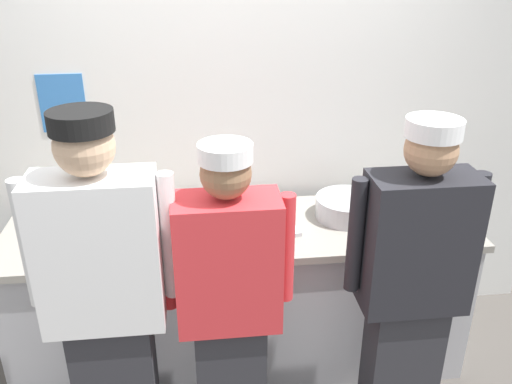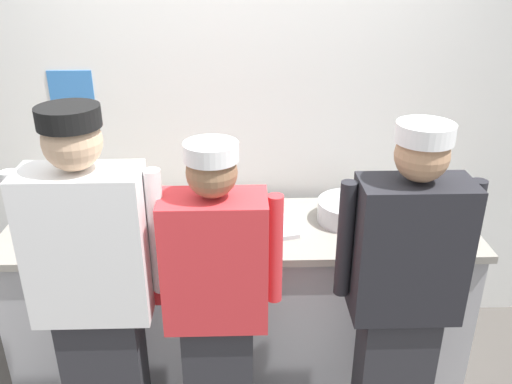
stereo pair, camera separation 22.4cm
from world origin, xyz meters
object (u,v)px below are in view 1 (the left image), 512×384
plate_stack_front (190,230)px  mixing_bowl_steel (348,207)px  ramekin_green_sauce (404,215)px  chef_center (229,304)px  deli_cup (412,194)px  squeeze_bottle_secondary (74,228)px  ramekin_red_sauce (421,231)px  sheet_tray (255,229)px  ramekin_yellow_sauce (78,251)px  chef_near_left (106,299)px  ramekin_orange_sauce (127,240)px  squeeze_bottle_spare (55,233)px  squeeze_bottle_primary (141,215)px  chef_far_right (411,285)px

plate_stack_front → mixing_bowl_steel: size_ratio=0.54×
ramekin_green_sauce → chef_center: bearing=-149.1°
deli_cup → squeeze_bottle_secondary: bearing=-171.4°
chef_center → ramekin_red_sauce: (1.05, 0.43, 0.07)m
sheet_tray → deli_cup: (0.97, 0.25, 0.04)m
chef_center → plate_stack_front: 0.59m
chef_center → deli_cup: bearing=35.5°
plate_stack_front → squeeze_bottle_secondary: bearing=-177.9°
chef_center → squeeze_bottle_secondary: bearing=144.3°
ramekin_green_sauce → ramekin_yellow_sauce: bearing=-173.6°
chef_center → chef_near_left: bearing=-176.8°
chef_near_left → ramekin_red_sauce: chef_near_left is taller
plate_stack_front → deli_cup: 1.35m
chef_near_left → sheet_tray: bearing=40.5°
ramekin_orange_sauce → ramekin_green_sauce: bearing=4.0°
squeeze_bottle_secondary → squeeze_bottle_spare: (-0.09, -0.03, -0.01)m
sheet_tray → ramekin_yellow_sauce: ramekin_yellow_sauce is taller
squeeze_bottle_primary → deli_cup: 1.59m
ramekin_orange_sauce → squeeze_bottle_primary: bearing=67.0°
chef_near_left → mixing_bowl_steel: size_ratio=4.88×
plate_stack_front → squeeze_bottle_secondary: squeeze_bottle_secondary is taller
chef_near_left → chef_far_right: chef_near_left is taller
ramekin_yellow_sauce → sheet_tray: bearing=9.5°
plate_stack_front → ramekin_green_sauce: size_ratio=1.92×
chef_near_left → ramekin_green_sauce: size_ratio=17.42×
chef_near_left → chef_far_right: size_ratio=1.05×
squeeze_bottle_primary → ramekin_red_sauce: squeeze_bottle_primary is taller
chef_near_left → ramekin_orange_sauce: (0.03, 0.54, -0.02)m
squeeze_bottle_secondary → deli_cup: (1.90, 0.29, -0.04)m
squeeze_bottle_primary → ramekin_green_sauce: 1.46m
chef_near_left → ramekin_red_sauce: (1.57, 0.46, -0.02)m
chef_far_right → ramekin_red_sauce: (0.23, 0.44, 0.02)m
squeeze_bottle_secondary → squeeze_bottle_spare: bearing=-162.6°
squeeze_bottle_primary → ramekin_red_sauce: 1.50m
squeeze_bottle_primary → squeeze_bottle_secondary: 0.35m
ramekin_green_sauce → sheet_tray: bearing=-176.9°
mixing_bowl_steel → squeeze_bottle_spare: (-1.55, -0.16, 0.02)m
squeeze_bottle_secondary → squeeze_bottle_spare: size_ratio=1.09×
mixing_bowl_steel → squeeze_bottle_primary: size_ratio=2.07×
chef_far_right → deli_cup: bearing=68.7°
plate_stack_front → chef_center: bearing=-73.6°
ramekin_red_sauce → squeeze_bottle_secondary: bearing=176.5°
mixing_bowl_steel → deli_cup: size_ratio=3.76×
mixing_bowl_steel → sheet_tray: 0.55m
ramekin_green_sauce → squeeze_bottle_secondary: bearing=-177.5°
chef_far_right → squeeze_bottle_secondary: 1.67m
chef_far_right → squeeze_bottle_secondary: chef_far_right is taller
chef_near_left → squeeze_bottle_secondary: (-0.23, 0.57, 0.05)m
chef_center → ramekin_red_sauce: size_ratio=15.21×
chef_near_left → deli_cup: bearing=27.0°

